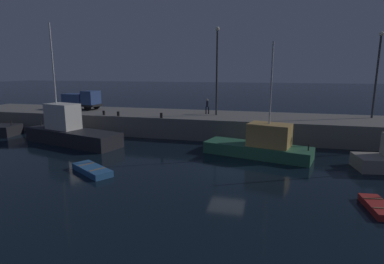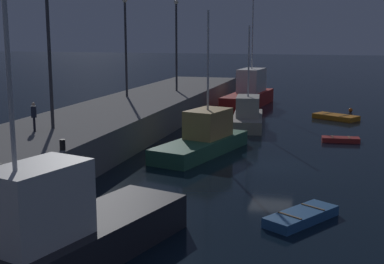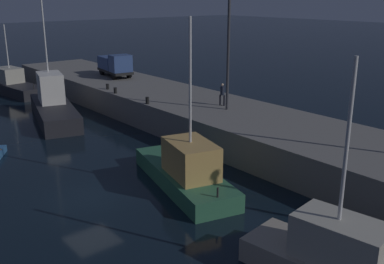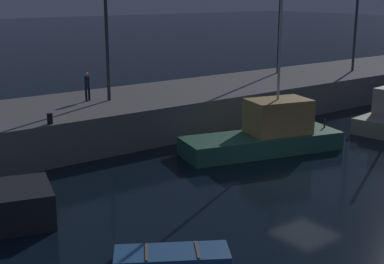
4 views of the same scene
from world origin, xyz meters
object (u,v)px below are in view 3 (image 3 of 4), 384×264
at_px(fishing_boat_blue, 53,105).
at_px(lamp_post_west, 229,35).
at_px(utility_truck, 115,65).
at_px(fishing_trawler_red, 342,262).
at_px(dockworker, 222,93).
at_px(bollard_central, 147,100).
at_px(fishing_trawler_green, 12,85).
at_px(fishing_boat_orange, 186,170).
at_px(bollard_west, 108,87).
at_px(bollard_east, 115,90).

bearing_deg(fishing_boat_blue, lamp_post_west, 30.91).
bearing_deg(utility_truck, fishing_trawler_red, -16.70).
bearing_deg(dockworker, fishing_trawler_red, -30.09).
bearing_deg(bollard_central, fishing_trawler_green, -170.79).
bearing_deg(bollard_central, fishing_boat_blue, -151.43).
bearing_deg(utility_truck, fishing_boat_orange, -21.21).
xyz_separation_m(fishing_boat_blue, fishing_trawler_green, (-13.18, 0.88, -0.31)).
xyz_separation_m(fishing_boat_orange, bollard_west, (-17.25, 4.88, 1.41)).
height_order(fishing_boat_orange, fishing_trawler_green, fishing_boat_orange).
bearing_deg(fishing_trawler_red, lamp_post_west, 149.66).
distance_m(lamp_post_west, bollard_east, 11.85).
bearing_deg(fishing_boat_orange, bollard_central, 156.62).
relative_size(fishing_boat_orange, bollard_east, 18.35).
bearing_deg(bollard_east, fishing_trawler_green, -167.86).
bearing_deg(lamp_post_west, bollard_east, -161.06).
relative_size(bollard_west, bollard_east, 0.96).
relative_size(fishing_trawler_red, utility_truck, 1.60).
relative_size(fishing_boat_orange, bollard_west, 19.14).
height_order(fishing_trawler_red, dockworker, fishing_trawler_red).
xyz_separation_m(fishing_boat_orange, dockworker, (-6.31, 8.55, 2.13)).
relative_size(fishing_trawler_red, lamp_post_west, 0.89).
bearing_deg(bollard_west, fishing_trawler_green, -164.94).
height_order(fishing_boat_orange, bollard_west, fishing_boat_orange).
height_order(fishing_trawler_red, bollard_east, fishing_trawler_red).
distance_m(dockworker, bollard_east, 9.89).
xyz_separation_m(fishing_boat_blue, utility_truck, (-4.22, 8.55, 2.17)).
bearing_deg(fishing_trawler_green, utility_truck, 40.54).
bearing_deg(fishing_trawler_red, bollard_central, 164.86).
distance_m(lamp_post_west, bollard_central, 8.07).
bearing_deg(utility_truck, fishing_trawler_green, -139.46).
distance_m(fishing_boat_orange, bollard_west, 17.98).
distance_m(fishing_trawler_red, lamp_post_west, 19.26).
xyz_separation_m(fishing_boat_blue, fishing_boat_orange, (18.27, -0.18, -0.21)).
distance_m(fishing_boat_blue, bollard_east, 5.40).
distance_m(lamp_post_west, dockworker, 4.58).
distance_m(fishing_boat_orange, dockworker, 10.84).
distance_m(fishing_trawler_green, dockworker, 26.32).
xyz_separation_m(fishing_boat_orange, lamp_post_west, (-5.20, 8.00, 6.54)).
bearing_deg(fishing_boat_blue, fishing_trawler_red, -2.64).
relative_size(fishing_boat_blue, bollard_central, 21.64).
distance_m(utility_truck, bollard_central, 12.88).
relative_size(fishing_trawler_green, bollard_east, 20.47).
height_order(fishing_trawler_red, utility_truck, fishing_trawler_red).
distance_m(fishing_boat_blue, fishing_boat_orange, 18.27).
bearing_deg(utility_truck, dockworker, -0.61).
xyz_separation_m(fishing_boat_orange, bollard_central, (-10.36, 4.48, 1.43)).
bearing_deg(lamp_post_west, fishing_boat_blue, -149.09).
distance_m(dockworker, bollard_west, 11.57).
xyz_separation_m(lamp_post_west, utility_truck, (-17.28, 0.72, -4.15)).
height_order(fishing_trawler_green, dockworker, fishing_trawler_green).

